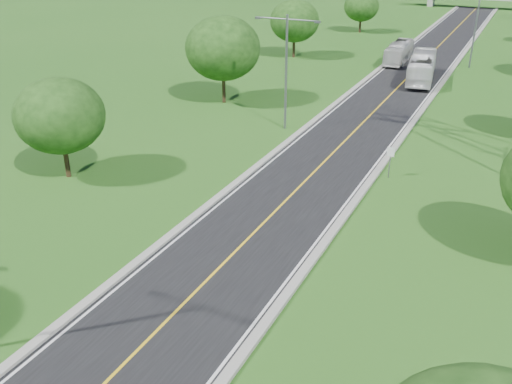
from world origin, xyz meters
TOP-DOWN VIEW (x-y plane):
  - ground at (0.00, 60.00)m, footprint 260.00×260.00m
  - road at (0.00, 66.00)m, footprint 8.00×150.00m
  - curb_left at (-4.25, 66.00)m, footprint 0.50×150.00m
  - curb_right at (4.25, 66.00)m, footprint 0.50×150.00m
  - speed_limit_sign at (5.20, 37.98)m, footprint 0.55×0.09m
  - streetlight_mid_left at (-6.00, 45.00)m, footprint 5.90×0.25m
  - streetlight_far_right at (6.00, 78.00)m, footprint 5.90×0.25m
  - tree_lb at (-16.00, 28.00)m, footprint 6.30×6.30m
  - tree_lc at (-15.00, 50.00)m, footprint 7.56×7.56m
  - tree_ld at (-17.00, 74.00)m, footprint 6.72×6.72m
  - tree_le at (-14.50, 98.00)m, footprint 5.88×5.88m
  - bus_outbound at (1.70, 67.86)m, footprint 4.13×11.73m
  - bus_inbound at (-3.01, 76.79)m, footprint 2.49×9.55m

SIDE VIEW (x-z plane):
  - ground at x=0.00m, z-range 0.00..0.00m
  - road at x=0.00m, z-range 0.00..0.06m
  - curb_left at x=-4.25m, z-range 0.00..0.22m
  - curb_right at x=4.25m, z-range 0.00..0.22m
  - bus_inbound at x=-3.01m, z-range 0.06..2.70m
  - speed_limit_sign at x=5.20m, z-range 0.40..2.80m
  - bus_outbound at x=1.70m, z-range 0.06..3.26m
  - tree_le at x=-14.50m, z-range 0.91..7.75m
  - tree_lb at x=-16.00m, z-range 0.98..8.31m
  - tree_ld at x=-17.00m, z-range 1.05..8.86m
  - tree_lc at x=-15.00m, z-range 1.18..9.97m
  - streetlight_mid_left at x=-6.00m, z-range 0.94..10.94m
  - streetlight_far_right at x=6.00m, z-range 0.94..10.94m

